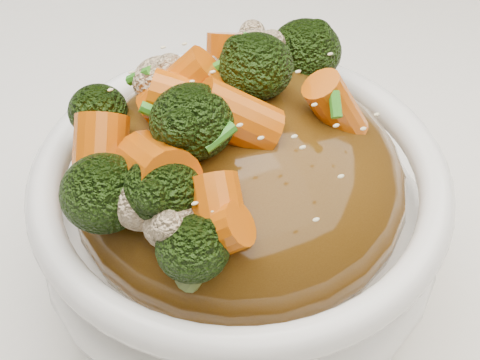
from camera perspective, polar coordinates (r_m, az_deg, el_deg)
tablecloth at (r=0.47m, az=4.08°, el=-2.78°), size 1.20×0.80×0.04m
bowl at (r=0.38m, az=0.00°, el=-3.25°), size 0.24×0.24×0.08m
sauce_base at (r=0.36m, az=0.00°, el=-0.32°), size 0.19×0.19×0.09m
carrots at (r=0.32m, az=0.00°, el=7.05°), size 0.19×0.19×0.05m
broccoli at (r=0.32m, az=0.00°, el=6.91°), size 0.19×0.19×0.04m
cauliflower at (r=0.32m, az=0.00°, el=6.65°), size 0.19×0.19×0.03m
scallions at (r=0.32m, az=0.00°, el=7.18°), size 0.14×0.14×0.02m
sesame_seeds at (r=0.32m, az=0.00°, el=7.18°), size 0.17×0.17×0.01m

